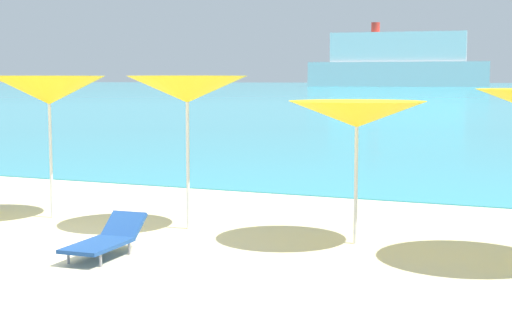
% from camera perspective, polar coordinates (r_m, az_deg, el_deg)
% --- Properties ---
extents(ground_plane, '(50.00, 100.00, 0.30)m').
position_cam_1_polar(ground_plane, '(19.32, 2.27, -1.31)').
color(ground_plane, beige).
extents(umbrella_3, '(2.01, 2.01, 2.37)m').
position_cam_1_polar(umbrella_3, '(13.17, -15.09, 5.01)').
color(umbrella_3, silver).
rests_on(umbrella_3, ground_plane).
extents(umbrella_4, '(1.95, 1.95, 2.36)m').
position_cam_1_polar(umbrella_4, '(11.81, -5.12, 5.22)').
color(umbrella_4, silver).
rests_on(umbrella_4, ground_plane).
extents(umbrella_5, '(1.98, 1.98, 2.01)m').
position_cam_1_polar(umbrella_5, '(10.78, 7.48, 3.37)').
color(umbrella_5, silver).
rests_on(umbrella_5, ground_plane).
extents(lounge_chair_2, '(0.62, 1.42, 0.49)m').
position_cam_1_polar(lounge_chair_2, '(10.29, -11.09, -5.78)').
color(lounge_chair_2, '#1E478C').
rests_on(lounge_chair_2, ground_plane).
extents(cruise_ship, '(53.42, 14.26, 19.06)m').
position_cam_1_polar(cruise_ship, '(234.45, 10.42, 7.11)').
color(cruise_ship, silver).
rests_on(cruise_ship, ocean_water).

